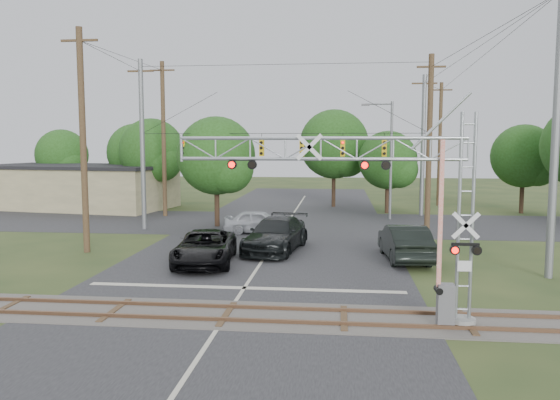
# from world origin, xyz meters

# --- Properties ---
(ground) EXTENTS (160.00, 160.00, 0.00)m
(ground) POSITION_xyz_m (0.00, 0.00, 0.00)
(ground) COLOR #273B1B
(ground) RESTS_ON ground
(road_main) EXTENTS (14.00, 90.00, 0.02)m
(road_main) POSITION_xyz_m (0.00, 10.00, 0.01)
(road_main) COLOR #252527
(road_main) RESTS_ON ground
(road_cross) EXTENTS (90.00, 12.00, 0.02)m
(road_cross) POSITION_xyz_m (0.00, 24.00, 0.01)
(road_cross) COLOR #252527
(road_cross) RESTS_ON ground
(railroad_track) EXTENTS (90.00, 3.20, 0.17)m
(railroad_track) POSITION_xyz_m (0.00, 2.00, 0.03)
(railroad_track) COLOR #4C4642
(railroad_track) RESTS_ON ground
(crossing_gantry) EXTENTS (9.68, 0.88, 6.85)m
(crossing_gantry) POSITION_xyz_m (4.93, 1.64, 4.21)
(crossing_gantry) COLOR gray
(crossing_gantry) RESTS_ON ground
(traffic_signal_span) EXTENTS (19.34, 0.36, 11.50)m
(traffic_signal_span) POSITION_xyz_m (0.91, 20.00, 5.73)
(traffic_signal_span) COLOR slate
(traffic_signal_span) RESTS_ON ground
(pickup_black) EXTENTS (3.32, 6.13, 1.63)m
(pickup_black) POSITION_xyz_m (-2.70, 9.81, 0.82)
(pickup_black) COLOR black
(pickup_black) RESTS_ON ground
(car_dark) EXTENTS (3.54, 6.62, 1.82)m
(car_dark) POSITION_xyz_m (0.38, 13.40, 0.91)
(car_dark) COLOR black
(car_dark) RESTS_ON ground
(sedan_silver) EXTENTS (4.53, 1.83, 1.54)m
(sedan_silver) POSITION_xyz_m (-1.40, 19.17, 0.77)
(sedan_silver) COLOR #B6B9BF
(sedan_silver) RESTS_ON ground
(suv_dark) EXTENTS (2.36, 5.64, 1.81)m
(suv_dark) POSITION_xyz_m (7.12, 11.84, 0.91)
(suv_dark) COLOR black
(suv_dark) RESTS_ON ground
(commercial_building) EXTENTS (18.07, 11.17, 3.95)m
(commercial_building) POSITION_xyz_m (-20.02, 31.62, 1.98)
(commercial_building) COLOR #8E855E
(commercial_building) RESTS_ON ground
(streetlight) EXTENTS (2.42, 0.25, 9.09)m
(streetlight) POSITION_xyz_m (7.58, 26.95, 5.09)
(streetlight) COLOR slate
(streetlight) RESTS_ON ground
(utility_poles) EXTENTS (25.45, 28.67, 12.93)m
(utility_poles) POSITION_xyz_m (3.26, 22.47, 6.14)
(utility_poles) COLOR #442C1F
(utility_poles) RESTS_ON ground
(treeline) EXTENTS (51.64, 20.51, 9.03)m
(treeline) POSITION_xyz_m (0.53, 30.95, 5.22)
(treeline) COLOR #342318
(treeline) RESTS_ON ground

